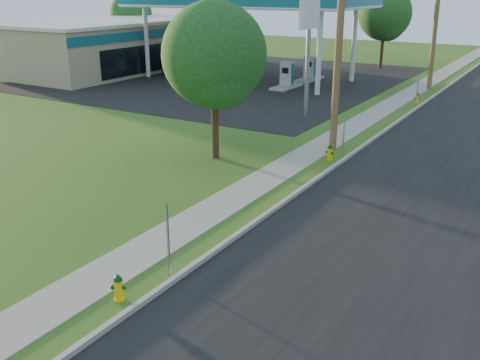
% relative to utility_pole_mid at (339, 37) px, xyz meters
% --- Properties ---
extents(road, '(8.00, 120.00, 0.02)m').
position_rel_utility_pole_mid_xyz_m(road, '(5.10, -7.00, -4.94)').
color(road, black).
rests_on(road, ground).
extents(curb, '(0.15, 120.00, 0.15)m').
position_rel_utility_pole_mid_xyz_m(curb, '(1.10, -7.00, -4.88)').
color(curb, '#9F9D92').
rests_on(curb, ground).
extents(sidewalk, '(1.50, 120.00, 0.03)m').
position_rel_utility_pole_mid_xyz_m(sidewalk, '(-0.65, -7.00, -4.94)').
color(sidewalk, '#9A978D').
rests_on(sidewalk, ground).
extents(forecourt, '(26.00, 28.00, 0.02)m').
position_rel_utility_pole_mid_xyz_m(forecourt, '(-15.40, 15.00, -4.94)').
color(forecourt, black).
rests_on(forecourt, ground).
extents(utility_pole_mid, '(1.40, 0.32, 9.80)m').
position_rel_utility_pole_mid_xyz_m(utility_pole_mid, '(0.00, 0.00, 0.00)').
color(utility_pole_mid, brown).
rests_on(utility_pole_mid, ground).
extents(utility_pole_far, '(1.40, 0.32, 9.50)m').
position_rel_utility_pole_mid_xyz_m(utility_pole_far, '(0.00, 18.00, -0.15)').
color(utility_pole_far, brown).
rests_on(utility_pole_far, ground).
extents(sign_post_near, '(0.05, 0.04, 2.00)m').
position_rel_utility_pole_mid_xyz_m(sign_post_near, '(0.85, -12.80, -3.95)').
color(sign_post_near, gray).
rests_on(sign_post_near, ground).
extents(sign_post_mid, '(0.05, 0.04, 2.00)m').
position_rel_utility_pole_mid_xyz_m(sign_post_mid, '(0.85, -1.00, -3.95)').
color(sign_post_mid, gray).
rests_on(sign_post_mid, ground).
extents(sign_post_far, '(0.05, 0.04, 2.00)m').
position_rel_utility_pole_mid_xyz_m(sign_post_far, '(0.85, 11.20, -3.95)').
color(sign_post_far, gray).
rests_on(sign_post_far, ground).
extents(gas_canopy, '(18.18, 9.18, 6.40)m').
position_rel_utility_pole_mid_xyz_m(gas_canopy, '(-13.40, 15.00, 0.94)').
color(gas_canopy, silver).
rests_on(gas_canopy, ground).
extents(fuel_pump_nw, '(1.20, 3.20, 1.90)m').
position_rel_utility_pole_mid_xyz_m(fuel_pump_nw, '(-17.90, 13.00, -4.23)').
color(fuel_pump_nw, '#9F9D92').
rests_on(fuel_pump_nw, ground).
extents(fuel_pump_ne, '(1.20, 3.20, 1.90)m').
position_rel_utility_pole_mid_xyz_m(fuel_pump_ne, '(-8.90, 13.00, -4.23)').
color(fuel_pump_ne, '#9F9D92').
rests_on(fuel_pump_ne, ground).
extents(fuel_pump_sw, '(1.20, 3.20, 1.90)m').
position_rel_utility_pole_mid_xyz_m(fuel_pump_sw, '(-17.90, 17.00, -4.23)').
color(fuel_pump_sw, '#9F9D92').
rests_on(fuel_pump_sw, ground).
extents(fuel_pump_se, '(1.20, 3.20, 1.90)m').
position_rel_utility_pole_mid_xyz_m(fuel_pump_se, '(-8.90, 17.00, -4.23)').
color(fuel_pump_se, '#9F9D92').
rests_on(fuel_pump_se, ground).
extents(convenience_store, '(10.40, 22.40, 4.25)m').
position_rel_utility_pole_mid_xyz_m(convenience_store, '(-26.38, 15.00, -2.82)').
color(convenience_store, tan).
rests_on(convenience_store, ground).
extents(price_pylon, '(0.34, 2.04, 6.85)m').
position_rel_utility_pole_mid_xyz_m(price_pylon, '(-3.90, 5.50, 0.48)').
color(price_pylon, gray).
rests_on(price_pylon, ground).
extents(tree_verge, '(4.28, 4.28, 6.49)m').
position_rel_utility_pole_mid_xyz_m(tree_verge, '(-3.71, -3.88, -0.77)').
color(tree_verge, '#362514').
rests_on(tree_verge, ground).
extents(tree_lot, '(4.67, 4.67, 7.08)m').
position_rel_utility_pole_mid_xyz_m(tree_lot, '(-6.20, 26.73, -0.39)').
color(tree_lot, '#362514').
rests_on(tree_lot, ground).
extents(tree_back, '(4.33, 4.33, 6.56)m').
position_rel_utility_pole_mid_xyz_m(tree_back, '(-31.66, 21.89, -0.73)').
color(tree_back, '#362514').
rests_on(tree_back, ground).
extents(hydrant_near, '(0.35, 0.31, 0.68)m').
position_rel_utility_pole_mid_xyz_m(hydrant_near, '(0.50, -14.25, -4.62)').
color(hydrant_near, '#DDBA07').
rests_on(hydrant_near, ground).
extents(hydrant_mid, '(0.37, 0.33, 0.70)m').
position_rel_utility_pole_mid_xyz_m(hydrant_mid, '(0.53, -1.63, -4.61)').
color(hydrant_mid, '#E9C500').
rests_on(hydrant_mid, ground).
extents(hydrant_far, '(0.36, 0.32, 0.69)m').
position_rel_utility_pole_mid_xyz_m(hydrant_far, '(0.65, 12.39, -4.62)').
color(hydrant_far, yellow).
rests_on(hydrant_far, ground).
extents(car_red, '(5.25, 2.76, 1.41)m').
position_rel_utility_pole_mid_xyz_m(car_red, '(-18.85, 15.01, -4.25)').
color(car_red, maroon).
rests_on(car_red, ground).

